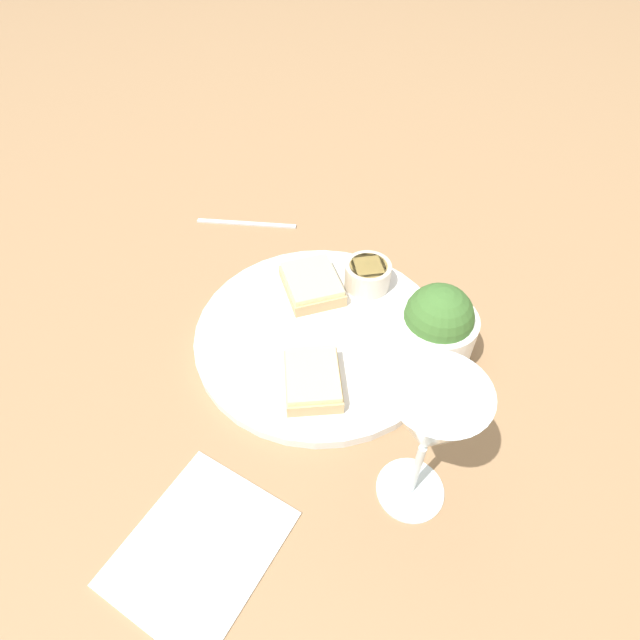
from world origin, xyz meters
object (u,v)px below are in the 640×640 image
object	(u,v)px
cheese_toast_near	(312,284)
cheese_toast_far	(313,379)
napkin	(199,547)
salad_bowl	(436,328)
fork	(246,223)
sauce_ramekin	(368,274)
wine_glass	(430,425)

from	to	relation	value
cheese_toast_near	cheese_toast_far	xyz separation A→B (m)	(-0.16, -0.04, 0.00)
cheese_toast_far	napkin	world-z (taller)	cheese_toast_far
salad_bowl	cheese_toast_near	xyz separation A→B (m)	(0.07, 0.17, -0.03)
cheese_toast_near	fork	world-z (taller)	cheese_toast_near
sauce_ramekin	fork	xyz separation A→B (m)	(0.11, 0.22, -0.03)
cheese_toast_far	sauce_ramekin	bearing A→B (deg)	-10.19
napkin	wine_glass	bearing A→B (deg)	-61.32
fork	salad_bowl	bearing A→B (deg)	-124.14
napkin	sauce_ramekin	bearing A→B (deg)	-14.05
salad_bowl	cheese_toast_far	bearing A→B (deg)	122.56
cheese_toast_near	fork	distance (m)	0.20
cheese_toast_far	napkin	xyz separation A→B (m)	(-0.20, 0.06, -0.02)
cheese_toast_far	wine_glass	distance (m)	0.19
wine_glass	salad_bowl	bearing A→B (deg)	-1.29
cheese_toast_far	wine_glass	size ratio (longest dim) A/B	0.55
salad_bowl	wine_glass	size ratio (longest dim) A/B	0.56
cheese_toast_near	fork	xyz separation A→B (m)	(0.14, 0.15, -0.02)
salad_bowl	cheese_toast_near	world-z (taller)	salad_bowl
sauce_ramekin	salad_bowl	bearing A→B (deg)	-136.22
salad_bowl	wine_glass	world-z (taller)	wine_glass
cheese_toast_far	fork	world-z (taller)	cheese_toast_far
wine_glass	napkin	distance (m)	0.25
salad_bowl	fork	xyz separation A→B (m)	(0.21, 0.32, -0.06)
salad_bowl	cheese_toast_far	distance (m)	0.16
sauce_ramekin	napkin	world-z (taller)	sauce_ramekin
cheese_toast_near	cheese_toast_far	bearing A→B (deg)	-165.87
salad_bowl	fork	bearing A→B (deg)	55.86
napkin	salad_bowl	bearing A→B (deg)	-34.42
cheese_toast_near	fork	size ratio (longest dim) A/B	0.68
sauce_ramekin	cheese_toast_near	distance (m)	0.08
cheese_toast_near	wine_glass	world-z (taller)	wine_glass
cheese_toast_near	napkin	xyz separation A→B (m)	(-0.35, 0.02, -0.02)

